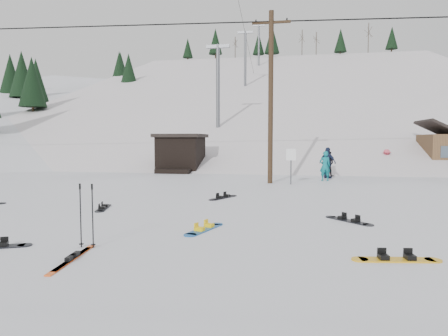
# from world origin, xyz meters

# --- Properties ---
(ground) EXTENTS (200.00, 200.00, 0.00)m
(ground) POSITION_xyz_m (0.00, 0.00, 0.00)
(ground) COLOR silver
(ground) RESTS_ON ground
(ski_slope) EXTENTS (60.00, 85.24, 65.97)m
(ski_slope) POSITION_xyz_m (0.00, 55.00, -12.00)
(ski_slope) COLOR silver
(ski_slope) RESTS_ON ground
(ridge_left) EXTENTS (47.54, 95.03, 58.38)m
(ridge_left) POSITION_xyz_m (-36.00, 48.00, -11.00)
(ridge_left) COLOR silver
(ridge_left) RESTS_ON ground
(treeline_left) EXTENTS (20.00, 64.00, 10.00)m
(treeline_left) POSITION_xyz_m (-34.00, 40.00, 0.00)
(treeline_left) COLOR black
(treeline_left) RESTS_ON ground
(treeline_crest) EXTENTS (50.00, 6.00, 10.00)m
(treeline_crest) POSITION_xyz_m (0.00, 86.00, 0.00)
(treeline_crest) COLOR black
(treeline_crest) RESTS_ON ski_slope
(utility_pole) EXTENTS (2.00, 0.26, 9.00)m
(utility_pole) POSITION_xyz_m (2.00, 14.00, 4.68)
(utility_pole) COLOR #3A2819
(utility_pole) RESTS_ON ground
(trail_sign) EXTENTS (0.50, 0.09, 1.85)m
(trail_sign) POSITION_xyz_m (3.10, 13.58, 1.27)
(trail_sign) COLOR #595B60
(trail_sign) RESTS_ON ground
(lift_hut) EXTENTS (3.40, 4.10, 2.75)m
(lift_hut) POSITION_xyz_m (-5.00, 20.94, 1.36)
(lift_hut) COLOR black
(lift_hut) RESTS_ON ground
(lift_tower_near) EXTENTS (2.20, 0.36, 8.00)m
(lift_tower_near) POSITION_xyz_m (-4.00, 30.00, 7.86)
(lift_tower_near) COLOR #595B60
(lift_tower_near) RESTS_ON ski_slope
(lift_tower_mid) EXTENTS (2.20, 0.36, 8.00)m
(lift_tower_mid) POSITION_xyz_m (-4.00, 50.00, 14.36)
(lift_tower_mid) COLOR #595B60
(lift_tower_mid) RESTS_ON ski_slope
(lift_tower_far) EXTENTS (2.20, 0.36, 8.00)m
(lift_tower_far) POSITION_xyz_m (-4.00, 70.00, 20.86)
(lift_tower_far) COLOR #595B60
(lift_tower_far) RESTS_ON ski_slope
(hero_snowboard) EXTENTS (0.71, 1.64, 0.12)m
(hero_snowboard) POSITION_xyz_m (1.08, 2.53, 0.03)
(hero_snowboard) COLOR #195DA8
(hero_snowboard) RESTS_ON ground
(hero_skis) EXTENTS (0.35, 1.95, 0.10)m
(hero_skis) POSITION_xyz_m (-0.83, -0.41, 0.03)
(hero_skis) COLOR #DC4B16
(hero_skis) RESTS_ON ground
(ski_poles) EXTENTS (0.38, 0.10, 1.37)m
(ski_poles) POSITION_xyz_m (-1.00, 0.45, 0.70)
(ski_poles) COLOR black
(ski_poles) RESTS_ON ground
(board_scatter_b) EXTENTS (0.63, 1.50, 0.11)m
(board_scatter_b) POSITION_xyz_m (-2.98, 5.02, 0.03)
(board_scatter_b) COLOR black
(board_scatter_b) RESTS_ON ground
(board_scatter_d) EXTENTS (1.20, 1.27, 0.11)m
(board_scatter_d) POSITION_xyz_m (4.86, 4.32, 0.03)
(board_scatter_d) COLOR black
(board_scatter_d) RESTS_ON ground
(board_scatter_e) EXTENTS (1.68, 0.52, 0.12)m
(board_scatter_e) POSITION_xyz_m (5.29, 0.64, 0.03)
(board_scatter_e) COLOR yellow
(board_scatter_e) RESTS_ON ground
(board_scatter_f) EXTENTS (0.90, 1.60, 0.12)m
(board_scatter_f) POSITION_xyz_m (0.54, 8.14, 0.03)
(board_scatter_f) COLOR black
(board_scatter_f) RESTS_ON ground
(skier_teal) EXTENTS (0.68, 0.52, 1.68)m
(skier_teal) POSITION_xyz_m (4.96, 15.82, 0.84)
(skier_teal) COLOR #0B6D74
(skier_teal) RESTS_ON ground
(skier_dark) EXTENTS (0.94, 0.84, 1.60)m
(skier_dark) POSITION_xyz_m (5.34, 18.67, 0.80)
(skier_dark) COLOR black
(skier_dark) RESTS_ON ground
(skier_pink) EXTENTS (1.18, 0.86, 1.63)m
(skier_pink) POSITION_xyz_m (9.77, 23.08, 0.82)
(skier_pink) COLOR #D94C61
(skier_pink) RESTS_ON ground
(skier_navy) EXTENTS (1.15, 1.02, 1.87)m
(skier_navy) POSITION_xyz_m (5.22, 17.37, 0.93)
(skier_navy) COLOR #1B2443
(skier_navy) RESTS_ON ground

